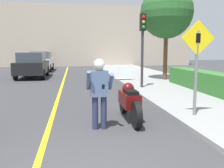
# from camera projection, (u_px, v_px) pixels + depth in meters

# --- Properties ---
(sidewalk_curb) EXTENTS (4.40, 44.00, 0.11)m
(sidewalk_curb) POSITION_uv_depth(u_px,v_px,m) (222.00, 105.00, 8.14)
(sidewalk_curb) COLOR gray
(sidewalk_curb) RESTS_ON ground
(road_center_line) EXTENTS (0.12, 36.00, 0.01)m
(road_center_line) POSITION_uv_depth(u_px,v_px,m) (58.00, 100.00, 9.29)
(road_center_line) COLOR yellow
(road_center_line) RESTS_ON ground
(building_backdrop) EXTENTS (28.00, 1.20, 6.91)m
(building_backdrop) POSITION_uv_depth(u_px,v_px,m) (73.00, 36.00, 28.50)
(building_backdrop) COLOR #B2A38E
(building_backdrop) RESTS_ON ground
(motorcycle) EXTENTS (0.62, 2.19, 1.31)m
(motorcycle) POSITION_uv_depth(u_px,v_px,m) (129.00, 101.00, 6.58)
(motorcycle) COLOR black
(motorcycle) RESTS_ON ground
(person_biker) EXTENTS (0.59, 0.46, 1.64)m
(person_biker) POSITION_uv_depth(u_px,v_px,m) (99.00, 87.00, 5.72)
(person_biker) COLOR #282D4C
(person_biker) RESTS_ON ground
(crossing_sign) EXTENTS (0.91, 0.08, 2.48)m
(crossing_sign) POSITION_uv_depth(u_px,v_px,m) (197.00, 59.00, 6.46)
(crossing_sign) COLOR slate
(crossing_sign) RESTS_ON sidewalk_curb
(traffic_light) EXTENTS (0.26, 0.30, 3.34)m
(traffic_light) POSITION_uv_depth(u_px,v_px,m) (143.00, 36.00, 11.31)
(traffic_light) COLOR #2D2D30
(traffic_light) RESTS_ON sidewalk_curb
(hedge_row) EXTENTS (0.90, 5.57, 0.81)m
(hedge_row) POSITION_uv_depth(u_px,v_px,m) (203.00, 80.00, 10.87)
(hedge_row) COLOR #33702D
(hedge_row) RESTS_ON sidewalk_curb
(street_tree) EXTENTS (3.00, 3.00, 5.37)m
(street_tree) POSITION_uv_depth(u_px,v_px,m) (167.00, 12.00, 14.22)
(street_tree) COLOR brown
(street_tree) RESTS_ON sidewalk_curb
(parked_car_black) EXTENTS (1.88, 4.20, 1.68)m
(parked_car_black) POSITION_uv_depth(u_px,v_px,m) (32.00, 65.00, 16.62)
(parked_car_black) COLOR black
(parked_car_black) RESTS_ON ground
(parked_car_white) EXTENTS (1.88, 4.20, 1.68)m
(parked_car_white) POSITION_uv_depth(u_px,v_px,m) (41.00, 61.00, 21.85)
(parked_car_white) COLOR black
(parked_car_white) RESTS_ON ground
(parked_car_green) EXTENTS (1.88, 4.20, 1.68)m
(parked_car_green) POSITION_uv_depth(u_px,v_px,m) (40.00, 59.00, 27.63)
(parked_car_green) COLOR black
(parked_car_green) RESTS_ON ground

